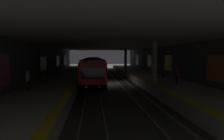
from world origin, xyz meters
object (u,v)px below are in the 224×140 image
person_walking_mid (28,80)px  pillar_far (126,59)px  trash_bin (44,79)px  bench_right_mid (58,69)px  bench_right_near (46,74)px  suitcase_rolling (164,75)px  bench_right_far (64,67)px  person_waiting_near (177,76)px  metro_train (93,66)px  bench_left_mid (150,69)px  pillar_near (154,63)px

person_walking_mid → pillar_far: bearing=-31.3°
trash_bin → bench_right_mid: bearing=3.3°
bench_right_near → suitcase_rolling: 16.20m
pillar_far → bench_right_far: 13.72m
pillar_far → trash_bin: pillar_far is taller
bench_right_mid → person_waiting_near: 21.81m
pillar_far → metro_train: bearing=97.2°
pillar_far → bench_right_near: (-10.96, 12.88, -1.75)m
trash_bin → bench_right_far: bearing=2.2°
bench_right_far → person_waiting_near: size_ratio=1.03×
bench_right_far → person_waiting_near: person_waiting_near is taller
bench_left_mid → person_walking_mid: (-16.82, 16.36, 0.40)m
pillar_far → bench_left_mid: bearing=-127.6°
bench_right_mid → bench_right_far: same height
pillar_near → person_walking_mid: size_ratio=2.68×
bench_right_near → suitcase_rolling: size_ratio=1.88×
bench_left_mid → person_waiting_near: person_waiting_near is taller
bench_left_mid → bench_right_mid: (0.70, 17.07, 0.00)m
bench_right_near → person_walking_mid: 9.12m
metro_train → bench_right_mid: 6.57m
bench_right_far → suitcase_rolling: suitcase_rolling is taller
person_waiting_near → metro_train: bearing=26.7°
bench_right_far → bench_right_near: bearing=180.0°
metro_train → bench_left_mid: 11.01m
pillar_far → person_waiting_near: (-18.26, -2.21, -1.38)m
pillar_far → suitcase_rolling: bearing=-164.6°
trash_bin → person_waiting_near: bearing=-102.4°
bench_right_far → suitcase_rolling: 22.97m
pillar_near → pillar_far: 17.50m
bench_right_far → person_walking_mid: (-24.42, -0.71, 0.40)m
bench_right_near → person_waiting_near: 16.77m
metro_train → person_walking_mid: 20.03m
bench_right_near → suitcase_rolling: bearing=-93.5°
pillar_near → pillar_far: (17.50, 0.00, 0.00)m
trash_bin → person_walking_mid: bearing=179.8°
bench_left_mid → bench_right_far: bearing=66.0°
pillar_near → metro_train: size_ratio=0.13×
pillar_far → metro_train: 6.73m
bench_right_far → metro_train: bearing=-129.4°
pillar_near → person_walking_mid: pillar_near is taller
pillar_far → suitcase_rolling: pillar_far is taller
pillar_far → trash_bin: bearing=141.2°
bench_right_near → bench_right_far: bearing=0.0°
pillar_far → bench_right_near: bearing=130.4°
pillar_far → bench_right_mid: (-2.52, 12.88, -1.75)m
metro_train → trash_bin: metro_train is taller
person_walking_mid → trash_bin: person_walking_mid is taller
pillar_far → suitcase_rolling: (-11.94, -3.29, -1.97)m
bench_left_mid → trash_bin: size_ratio=2.00×
person_waiting_near → trash_bin: person_waiting_near is taller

